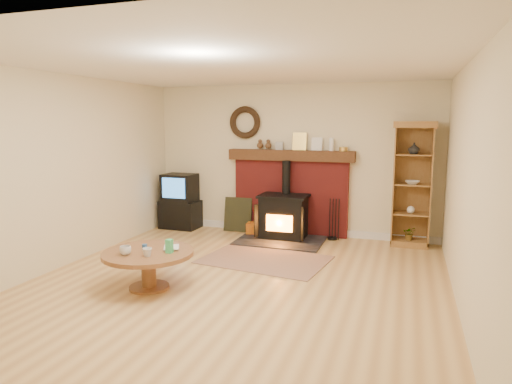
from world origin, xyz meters
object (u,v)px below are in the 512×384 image
(wood_stove, at_px, (283,218))
(tv_unit, at_px, (180,202))
(curio_cabinet, at_px, (412,184))
(coffee_table, at_px, (148,258))

(wood_stove, distance_m, tv_unit, 2.05)
(wood_stove, distance_m, curio_cabinet, 2.13)
(coffee_table, bearing_deg, tv_unit, 111.05)
(tv_unit, distance_m, coffee_table, 3.15)
(tv_unit, xyz_separation_m, coffee_table, (1.13, -2.94, -0.11))
(curio_cabinet, xyz_separation_m, coffee_table, (-2.93, -3.02, -0.62))
(wood_stove, bearing_deg, curio_cabinet, 7.88)
(wood_stove, height_order, coffee_table, wood_stove)
(tv_unit, height_order, coffee_table, tv_unit)
(wood_stove, relative_size, coffee_table, 1.31)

